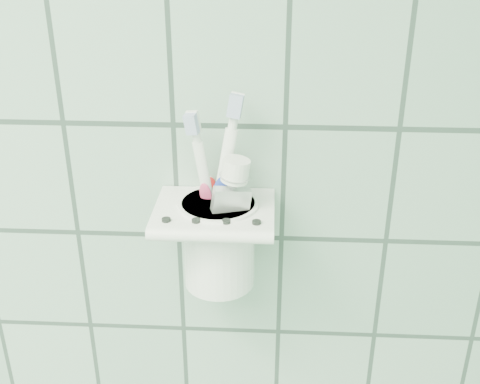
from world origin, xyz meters
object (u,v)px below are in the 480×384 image
object	(u,v)px
cup	(219,240)
toothbrush_orange	(203,193)
holder_bracket	(215,214)
toothbrush_blue	(208,200)
toothbrush_pink	(221,191)
toothpaste_tube	(218,214)

from	to	relation	value
cup	toothbrush_orange	xyz separation A→B (m)	(-0.01, -0.01, 0.06)
holder_bracket	toothbrush_blue	bearing A→B (deg)	158.88
toothbrush_orange	cup	bearing A→B (deg)	34.64
holder_bracket	toothbrush_pink	distance (m)	0.03
toothbrush_orange	holder_bracket	bearing A→B (deg)	25.80
toothbrush_blue	toothbrush_pink	bearing A→B (deg)	48.15
toothbrush_blue	toothpaste_tube	distance (m)	0.02
cup	toothpaste_tube	world-z (taller)	toothpaste_tube
holder_bracket	toothbrush_blue	size ratio (longest dim) A/B	0.69
toothbrush_pink	toothbrush_blue	world-z (taller)	toothbrush_pink
toothbrush_pink	toothbrush_blue	bearing A→B (deg)	-107.09
holder_bracket	cup	distance (m)	0.03
toothbrush_orange	toothpaste_tube	bearing A→B (deg)	-19.35
cup	toothbrush_blue	xyz separation A→B (m)	(-0.01, -0.00, 0.05)
holder_bracket	cup	xyz separation A→B (m)	(0.00, 0.00, -0.03)
holder_bracket	toothbrush_pink	size ratio (longest dim) A/B	0.66
toothbrush_blue	toothbrush_orange	bearing A→B (deg)	-131.29
toothbrush_blue	cup	bearing A→B (deg)	-4.15
toothbrush_blue	toothpaste_tube	size ratio (longest dim) A/B	1.19
holder_bracket	toothbrush_pink	xyz separation A→B (m)	(0.00, 0.02, 0.02)
cup	toothbrush_pink	size ratio (longest dim) A/B	0.52
cup	toothbrush_pink	distance (m)	0.05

